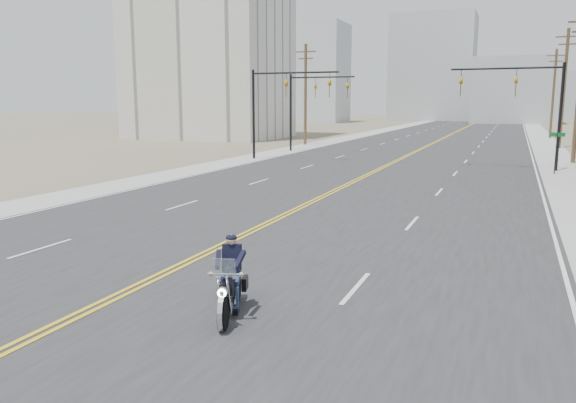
% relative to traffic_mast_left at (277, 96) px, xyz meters
% --- Properties ---
extents(ground_plane, '(400.00, 400.00, 0.00)m').
position_rel_traffic_mast_left_xyz_m(ground_plane, '(8.98, -32.00, -4.94)').
color(ground_plane, '#776D56').
rests_on(ground_plane, ground).
extents(road, '(20.00, 200.00, 0.01)m').
position_rel_traffic_mast_left_xyz_m(road, '(8.98, 38.00, -4.93)').
color(road, '#303033').
rests_on(road, ground).
extents(sidewalk_left, '(3.00, 200.00, 0.01)m').
position_rel_traffic_mast_left_xyz_m(sidewalk_left, '(-2.52, 38.00, -4.93)').
color(sidewalk_left, '#A5A5A0').
rests_on(sidewalk_left, ground).
extents(sidewalk_right, '(3.00, 200.00, 0.01)m').
position_rel_traffic_mast_left_xyz_m(sidewalk_right, '(20.48, 38.00, -4.93)').
color(sidewalk_right, '#A5A5A0').
rests_on(sidewalk_right, ground).
extents(traffic_mast_left, '(7.10, 0.26, 7.00)m').
position_rel_traffic_mast_left_xyz_m(traffic_mast_left, '(0.00, 0.00, 0.00)').
color(traffic_mast_left, black).
rests_on(traffic_mast_left, ground).
extents(traffic_mast_right, '(7.10, 0.26, 7.00)m').
position_rel_traffic_mast_left_xyz_m(traffic_mast_right, '(17.95, 0.00, 0.00)').
color(traffic_mast_right, black).
rests_on(traffic_mast_right, ground).
extents(traffic_mast_far, '(6.10, 0.26, 7.00)m').
position_rel_traffic_mast_left_xyz_m(traffic_mast_far, '(-0.33, 8.00, -0.06)').
color(traffic_mast_far, black).
rests_on(traffic_mast_far, ground).
extents(street_sign, '(0.90, 0.06, 2.62)m').
position_rel_traffic_mast_left_xyz_m(street_sign, '(19.78, -2.00, -3.13)').
color(street_sign, black).
rests_on(street_sign, ground).
extents(utility_pole_d, '(2.20, 0.30, 11.50)m').
position_rel_traffic_mast_left_xyz_m(utility_pole_d, '(21.48, 21.00, 1.05)').
color(utility_pole_d, brown).
rests_on(utility_pole_d, ground).
extents(utility_pole_e, '(2.20, 0.30, 11.00)m').
position_rel_traffic_mast_left_xyz_m(utility_pole_e, '(21.48, 38.00, 0.79)').
color(utility_pole_e, brown).
rests_on(utility_pole_e, ground).
extents(utility_pole_left, '(2.20, 0.30, 10.50)m').
position_rel_traffic_mast_left_xyz_m(utility_pole_left, '(-3.52, 16.00, 0.54)').
color(utility_pole_left, brown).
rests_on(utility_pole_left, ground).
extents(apartment_block, '(18.00, 14.00, 30.00)m').
position_rel_traffic_mast_left_xyz_m(apartment_block, '(-19.02, 23.00, 10.06)').
color(apartment_block, silver).
rests_on(apartment_block, ground).
extents(haze_bldg_a, '(14.00, 12.00, 22.00)m').
position_rel_traffic_mast_left_xyz_m(haze_bldg_a, '(-26.02, 83.00, 6.06)').
color(haze_bldg_a, '#B7BCC6').
rests_on(haze_bldg_a, ground).
extents(haze_bldg_b, '(18.00, 14.00, 14.00)m').
position_rel_traffic_mast_left_xyz_m(haze_bldg_b, '(16.98, 93.00, 2.06)').
color(haze_bldg_b, '#ADB2B7').
rests_on(haze_bldg_b, ground).
extents(haze_bldg_d, '(20.00, 15.00, 26.00)m').
position_rel_traffic_mast_left_xyz_m(haze_bldg_d, '(-3.02, 108.00, 8.06)').
color(haze_bldg_d, '#ADB2B7').
rests_on(haze_bldg_d, ground).
extents(haze_bldg_f, '(12.00, 12.00, 16.00)m').
position_rel_traffic_mast_left_xyz_m(haze_bldg_f, '(-41.02, 98.00, 3.06)').
color(haze_bldg_f, '#ADB2B7').
rests_on(haze_bldg_f, ground).
extents(motorcyclist, '(1.56, 2.36, 1.70)m').
position_rel_traffic_mast_left_xyz_m(motorcyclist, '(11.95, -30.67, -4.08)').
color(motorcyclist, black).
rests_on(motorcyclist, ground).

